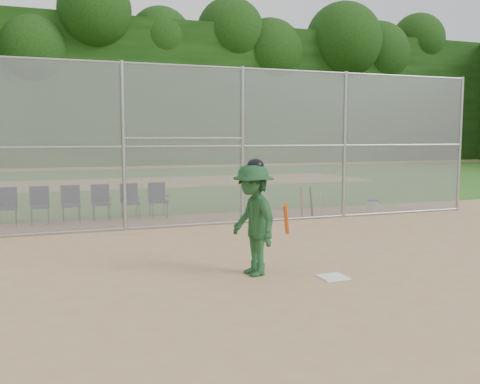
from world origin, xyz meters
name	(u,v)px	position (x,y,z in m)	size (l,w,h in m)	color
ground	(293,273)	(0.00, 0.00, 0.00)	(100.00, 100.00, 0.00)	tan
grass_strip	(127,183)	(0.00, 18.00, 0.01)	(100.00, 100.00, 0.00)	#2E661E
dirt_patch_far	(127,183)	(0.00, 18.00, 0.01)	(24.00, 24.00, 0.00)	tan
backstop_fence	(205,143)	(0.00, 5.00, 2.07)	(16.09, 0.09, 4.00)	gray
treeline	(119,71)	(0.00, 20.00, 5.50)	(81.00, 60.00, 11.00)	black
home_plate	(333,277)	(0.47, -0.49, 0.01)	(0.42, 0.42, 0.02)	white
batter_at_plate	(253,219)	(-0.66, 0.13, 0.92)	(1.00, 1.34, 1.90)	#1D4824
water_cooler	(373,206)	(5.23, 5.39, 0.20)	(0.32, 0.32, 0.40)	white
spare_bats	(311,202)	(3.14, 5.27, 0.42)	(0.66, 0.25, 0.85)	#D84C14
chair_2	(7,207)	(-4.68, 6.71, 0.48)	(0.54, 0.52, 0.96)	#10173D
chair_3	(40,206)	(-3.91, 6.71, 0.48)	(0.54, 0.52, 0.96)	#10173D
chair_4	(71,204)	(-3.14, 6.71, 0.48)	(0.54, 0.52, 0.96)	#10173D
chair_5	(101,203)	(-2.37, 6.71, 0.48)	(0.54, 0.52, 0.96)	#10173D
chair_6	(130,202)	(-1.60, 6.71, 0.48)	(0.54, 0.52, 0.96)	#10173D
chair_7	(158,200)	(-0.84, 6.71, 0.48)	(0.54, 0.52, 0.96)	#10173D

